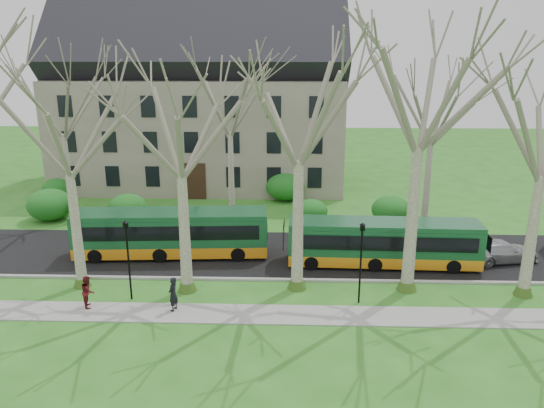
{
  "coord_description": "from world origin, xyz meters",
  "views": [
    {
      "loc": [
        2.27,
        -26.2,
        12.95
      ],
      "look_at": [
        1.33,
        3.0,
        4.14
      ],
      "focal_mm": 35.0,
      "sensor_mm": 36.0,
      "label": 1
    }
  ],
  "objects_px": {
    "bus_lead": "(172,233)",
    "pedestrian_a": "(173,294)",
    "bus_follow": "(383,242)",
    "sedan": "(501,251)",
    "pedestrian_b": "(88,291)"
  },
  "relations": [
    {
      "from": "bus_lead",
      "to": "pedestrian_b",
      "type": "height_order",
      "value": "bus_lead"
    },
    {
      "from": "sedan",
      "to": "pedestrian_a",
      "type": "xyz_separation_m",
      "value": [
        -18.94,
        -6.96,
        0.23
      ]
    },
    {
      "from": "bus_follow",
      "to": "pedestrian_a",
      "type": "relative_size",
      "value": 6.4
    },
    {
      "from": "sedan",
      "to": "pedestrian_b",
      "type": "distance_m",
      "value": 24.3
    },
    {
      "from": "pedestrian_b",
      "to": "bus_follow",
      "type": "bearing_deg",
      "value": -88.47
    },
    {
      "from": "bus_lead",
      "to": "bus_follow",
      "type": "bearing_deg",
      "value": -8.42
    },
    {
      "from": "bus_lead",
      "to": "pedestrian_a",
      "type": "height_order",
      "value": "bus_lead"
    },
    {
      "from": "bus_follow",
      "to": "sedan",
      "type": "height_order",
      "value": "bus_follow"
    },
    {
      "from": "bus_lead",
      "to": "pedestrian_b",
      "type": "xyz_separation_m",
      "value": [
        -2.83,
        -7.0,
        -0.67
      ]
    },
    {
      "from": "bus_lead",
      "to": "bus_follow",
      "type": "distance_m",
      "value": 13.15
    },
    {
      "from": "bus_follow",
      "to": "pedestrian_a",
      "type": "height_order",
      "value": "bus_follow"
    },
    {
      "from": "bus_follow",
      "to": "pedestrian_b",
      "type": "bearing_deg",
      "value": -157.92
    },
    {
      "from": "pedestrian_a",
      "to": "bus_follow",
      "type": "bearing_deg",
      "value": 135.05
    },
    {
      "from": "sedan",
      "to": "pedestrian_b",
      "type": "height_order",
      "value": "pedestrian_b"
    },
    {
      "from": "bus_follow",
      "to": "pedestrian_b",
      "type": "relative_size",
      "value": 6.86
    }
  ]
}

